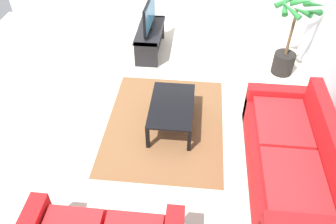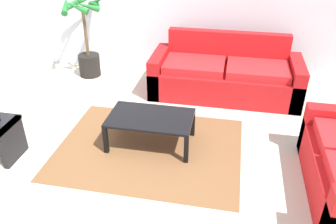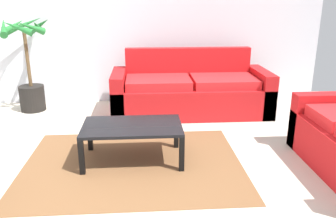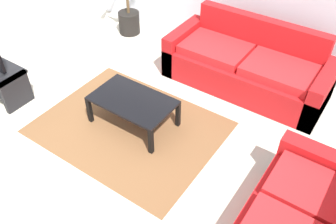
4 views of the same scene
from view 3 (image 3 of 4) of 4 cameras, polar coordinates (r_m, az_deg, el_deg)
The scene contains 6 objects.
ground_plane at distance 3.06m, azimuth -6.63°, elevation -13.92°, with size 6.60×6.60×0.00m, color beige.
wall_back at distance 5.60m, azimuth -5.94°, elevation 15.41°, with size 6.00×0.06×2.70m, color silver.
couch_main at distance 5.09m, azimuth 3.65°, elevation 3.23°, with size 2.23×0.90×0.90m.
coffee_table at distance 3.58m, azimuth -5.85°, elevation -2.81°, with size 1.01×0.61×0.39m.
area_rug at distance 3.62m, azimuth -5.72°, elevation -8.36°, with size 2.20×1.70×0.01m, color brown.
potted_palm at distance 5.51m, azimuth -21.72°, elevation 6.25°, with size 0.76×0.73×1.38m.
Camera 3 is at (0.16, -2.59, 1.63)m, focal length 37.36 mm.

